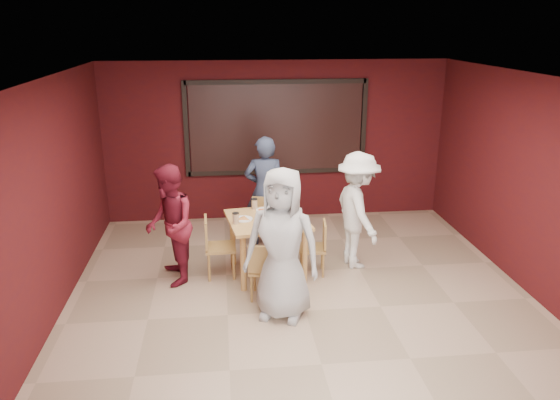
{
  "coord_description": "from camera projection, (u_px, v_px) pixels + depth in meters",
  "views": [
    {
      "loc": [
        -0.97,
        -5.93,
        3.42
      ],
      "look_at": [
        -0.19,
        1.11,
        1.09
      ],
      "focal_mm": 35.0,
      "sensor_mm": 36.0,
      "label": 1
    }
  ],
  "objects": [
    {
      "name": "dining_table",
      "position": [
        267.0,
        226.0,
        7.55
      ],
      "size": [
        1.19,
        1.19,
        0.98
      ],
      "color": "#DEAA5B",
      "rests_on": "floor"
    },
    {
      "name": "floor",
      "position": [
        305.0,
        311.0,
        6.77
      ],
      "size": [
        7.0,
        7.0,
        0.0
      ],
      "primitive_type": "plane",
      "color": "tan",
      "rests_on": "ground"
    },
    {
      "name": "window_blinds",
      "position": [
        276.0,
        128.0,
        9.51
      ],
      "size": [
        3.0,
        0.02,
        1.5
      ],
      "primitive_type": "cube",
      "color": "black"
    },
    {
      "name": "chair_right",
      "position": [
        317.0,
        245.0,
        7.66
      ],
      "size": [
        0.41,
        0.41,
        0.77
      ],
      "color": "#B18645",
      "rests_on": "floor"
    },
    {
      "name": "diner_front",
      "position": [
        282.0,
        244.0,
        6.4
      ],
      "size": [
        1.06,
        0.88,
        1.85
      ],
      "primitive_type": "imported",
      "rotation": [
        0.0,
        0.0,
        -0.37
      ],
      "color": "#ACACAC",
      "rests_on": "floor"
    },
    {
      "name": "chair_back",
      "position": [
        265.0,
        223.0,
        8.29
      ],
      "size": [
        0.51,
        0.51,
        0.88
      ],
      "color": "#B18645",
      "rests_on": "floor"
    },
    {
      "name": "diner_left",
      "position": [
        170.0,
        225.0,
        7.29
      ],
      "size": [
        0.75,
        0.9,
        1.65
      ],
      "primitive_type": "imported",
      "rotation": [
        0.0,
        0.0,
        -1.4
      ],
      "color": "maroon",
      "rests_on": "floor"
    },
    {
      "name": "diner_right",
      "position": [
        358.0,
        210.0,
        7.78
      ],
      "size": [
        0.79,
        1.18,
        1.69
      ],
      "primitive_type": "imported",
      "rotation": [
        0.0,
        0.0,
        1.73
      ],
      "color": "white",
      "rests_on": "floor"
    },
    {
      "name": "chair_left",
      "position": [
        215.0,
        244.0,
        7.55
      ],
      "size": [
        0.43,
        0.43,
        0.86
      ],
      "color": "#B18645",
      "rests_on": "floor"
    },
    {
      "name": "chair_front",
      "position": [
        264.0,
        268.0,
        6.91
      ],
      "size": [
        0.44,
        0.44,
        0.79
      ],
      "color": "#B18645",
      "rests_on": "floor"
    },
    {
      "name": "diner_back",
      "position": [
        265.0,
        191.0,
        8.57
      ],
      "size": [
        0.68,
        0.48,
        1.76
      ],
      "primitive_type": "imported",
      "rotation": [
        0.0,
        0.0,
        3.05
      ],
      "color": "#323D59",
      "rests_on": "floor"
    }
  ]
}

